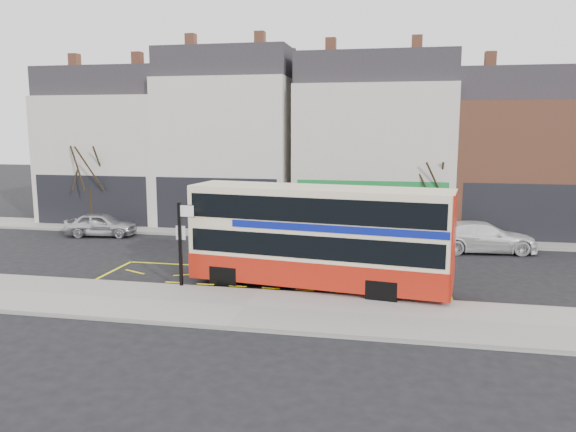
% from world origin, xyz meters
% --- Properties ---
extents(ground, '(120.00, 120.00, 0.00)m').
position_xyz_m(ground, '(0.00, 0.00, 0.00)').
color(ground, black).
rests_on(ground, ground).
extents(pavement, '(40.00, 4.00, 0.15)m').
position_xyz_m(pavement, '(0.00, -2.30, 0.07)').
color(pavement, gray).
rests_on(pavement, ground).
extents(kerb, '(40.00, 0.15, 0.15)m').
position_xyz_m(kerb, '(0.00, -0.38, 0.07)').
color(kerb, gray).
rests_on(kerb, ground).
extents(far_pavement, '(50.00, 3.00, 0.15)m').
position_xyz_m(far_pavement, '(0.00, 11.00, 0.07)').
color(far_pavement, gray).
rests_on(far_pavement, ground).
extents(road_markings, '(14.00, 3.40, 0.01)m').
position_xyz_m(road_markings, '(0.00, 1.60, 0.01)').
color(road_markings, '#FFEF0D').
rests_on(road_markings, ground).
extents(terrace_far_left, '(8.00, 8.01, 10.80)m').
position_xyz_m(terrace_far_left, '(-13.50, 14.99, 4.82)').
color(terrace_far_left, beige).
rests_on(terrace_far_left, ground).
extents(terrace_left, '(8.00, 8.01, 11.80)m').
position_xyz_m(terrace_left, '(-5.50, 14.99, 5.32)').
color(terrace_left, beige).
rests_on(terrace_left, ground).
extents(terrace_green_shop, '(9.00, 8.01, 11.30)m').
position_xyz_m(terrace_green_shop, '(3.50, 14.99, 5.07)').
color(terrace_green_shop, beige).
rests_on(terrace_green_shop, ground).
extents(terrace_right, '(9.00, 8.01, 10.30)m').
position_xyz_m(terrace_right, '(12.50, 14.99, 4.57)').
color(terrace_right, '#A05B40').
rests_on(terrace_right, ground).
extents(double_decker_bus, '(10.10, 3.57, 3.95)m').
position_xyz_m(double_decker_bus, '(2.13, 0.60, 2.08)').
color(double_decker_bus, beige).
rests_on(double_decker_bus, ground).
extents(bus_stop_post, '(0.80, 0.14, 3.22)m').
position_xyz_m(bus_stop_post, '(-2.99, -0.40, 2.07)').
color(bus_stop_post, black).
rests_on(bus_stop_post, pavement).
extents(car_silver, '(4.13, 2.16, 1.34)m').
position_xyz_m(car_silver, '(-11.47, 8.53, 0.67)').
color(car_silver, silver).
rests_on(car_silver, ground).
extents(car_grey, '(3.95, 1.88, 1.25)m').
position_xyz_m(car_grey, '(1.19, 8.52, 0.62)').
color(car_grey, '#393C40').
rests_on(car_grey, ground).
extents(car_white, '(5.38, 2.72, 1.50)m').
position_xyz_m(car_white, '(9.16, 8.60, 0.75)').
color(car_white, white).
rests_on(car_white, ground).
extents(street_tree_left, '(2.97, 2.97, 6.41)m').
position_xyz_m(street_tree_left, '(-13.53, 11.08, 4.37)').
color(street_tree_left, '#312415').
rests_on(street_tree_left, ground).
extents(street_tree_right, '(2.55, 2.55, 5.50)m').
position_xyz_m(street_tree_right, '(6.62, 11.47, 3.75)').
color(street_tree_right, '#312415').
rests_on(street_tree_right, ground).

